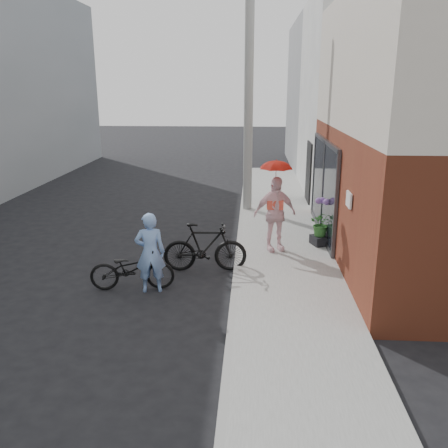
# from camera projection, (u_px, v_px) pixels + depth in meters

# --- Properties ---
(ground) EXTENTS (80.00, 80.00, 0.00)m
(ground) POSITION_uv_depth(u_px,v_px,m) (190.00, 285.00, 9.81)
(ground) COLOR black
(ground) RESTS_ON ground
(sidewalk) EXTENTS (2.20, 24.00, 0.12)m
(sidewalk) POSITION_uv_depth(u_px,v_px,m) (286.00, 252.00, 11.59)
(sidewalk) COLOR gray
(sidewalk) RESTS_ON ground
(curb) EXTENTS (0.12, 24.00, 0.12)m
(curb) POSITION_uv_depth(u_px,v_px,m) (238.00, 251.00, 11.65)
(curb) COLOR #9E9E99
(curb) RESTS_ON ground
(plaster_building) EXTENTS (8.00, 6.00, 7.00)m
(plaster_building) POSITION_uv_depth(u_px,v_px,m) (419.00, 99.00, 17.03)
(plaster_building) COLOR white
(plaster_building) RESTS_ON ground
(east_building_far) EXTENTS (8.00, 8.00, 7.00)m
(east_building_far) POSITION_uv_depth(u_px,v_px,m) (372.00, 96.00, 23.74)
(east_building_far) COLOR gray
(east_building_far) RESTS_ON ground
(utility_pole) EXTENTS (0.28, 0.28, 7.00)m
(utility_pole) POSITION_uv_depth(u_px,v_px,m) (249.00, 102.00, 14.51)
(utility_pole) COLOR #9E9E99
(utility_pole) RESTS_ON ground
(officer) EXTENTS (0.65, 0.49, 1.63)m
(officer) POSITION_uv_depth(u_px,v_px,m) (150.00, 253.00, 9.31)
(officer) COLOR #7FA6E3
(officer) RESTS_ON ground
(bike_left) EXTENTS (1.75, 0.80, 0.89)m
(bike_left) POSITION_uv_depth(u_px,v_px,m) (132.00, 269.00, 9.50)
(bike_left) COLOR black
(bike_left) RESTS_ON ground
(bike_right) EXTENTS (1.87, 0.64, 1.10)m
(bike_right) POSITION_uv_depth(u_px,v_px,m) (205.00, 247.00, 10.42)
(bike_right) COLOR black
(bike_right) RESTS_ON ground
(kimono_woman) EXTENTS (1.15, 0.77, 1.81)m
(kimono_woman) POSITION_uv_depth(u_px,v_px,m) (275.00, 214.00, 11.32)
(kimono_woman) COLOR #FFD5DC
(kimono_woman) RESTS_ON sidewalk
(parasol) EXTENTS (0.75, 0.75, 0.66)m
(parasol) POSITION_uv_depth(u_px,v_px,m) (276.00, 163.00, 10.97)
(parasol) COLOR red
(parasol) RESTS_ON kimono_woman
(planter) EXTENTS (0.55, 0.55, 0.23)m
(planter) POSITION_uv_depth(u_px,v_px,m) (321.00, 240.00, 11.93)
(planter) COLOR black
(planter) RESTS_ON sidewalk
(potted_plant) EXTENTS (0.57, 0.50, 0.64)m
(potted_plant) POSITION_uv_depth(u_px,v_px,m) (322.00, 224.00, 11.80)
(potted_plant) COLOR #326D2B
(potted_plant) RESTS_ON planter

